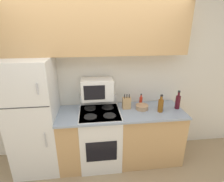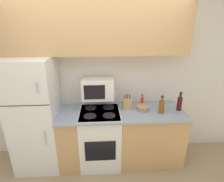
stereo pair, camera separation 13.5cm
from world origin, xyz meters
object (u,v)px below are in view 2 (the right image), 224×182
at_px(bowl, 143,108).
at_px(bottle_whiskey, 161,106).
at_px(microwave, 98,89).
at_px(knife_block, 127,103).
at_px(refrigerator, 36,116).
at_px(stove, 100,136).
at_px(bottle_wine_red, 180,103).
at_px(bottle_hot_sauce, 142,101).
at_px(bottle_soy_sauce, 163,107).

xyz_separation_m(bowl, bottle_whiskey, (0.26, -0.12, 0.07)).
xyz_separation_m(microwave, knife_block, (0.46, -0.06, -0.24)).
bearing_deg(bowl, refrigerator, -179.30).
bearing_deg(stove, knife_block, 11.59).
xyz_separation_m(refrigerator, knife_block, (1.40, 0.08, 0.13)).
distance_m(refrigerator, bowl, 1.64).
height_order(microwave, bottle_wine_red, microwave).
relative_size(microwave, bottle_hot_sauce, 2.41).
height_order(stove, bottle_hot_sauce, bottle_hot_sauce).
height_order(refrigerator, stove, refrigerator).
relative_size(refrigerator, knife_block, 7.20).
bearing_deg(stove, bottle_hot_sauce, 14.99).
relative_size(bowl, bottle_wine_red, 0.68).
bearing_deg(knife_block, refrigerator, -176.82).
bearing_deg(bowl, bottle_whiskey, -24.32).
relative_size(refrigerator, microwave, 3.65).
relative_size(bottle_whiskey, bottle_soy_sauce, 1.56).
height_order(knife_block, bottle_whiskey, bottle_whiskey).
relative_size(refrigerator, bowl, 8.63).
xyz_separation_m(bottle_wine_red, bottle_soy_sauce, (-0.27, -0.01, -0.05)).
xyz_separation_m(refrigerator, bottle_whiskey, (1.90, -0.10, 0.14)).
bearing_deg(knife_block, microwave, 172.59).
relative_size(microwave, bottle_whiskey, 1.72).
bearing_deg(bottle_soy_sauce, bottle_hot_sauce, 144.69).
distance_m(microwave, bottle_hot_sauce, 0.76).
distance_m(refrigerator, bottle_whiskey, 1.91).
height_order(refrigerator, bottle_whiskey, refrigerator).
xyz_separation_m(bottle_hot_sauce, bottle_whiskey, (0.23, -0.27, 0.03)).
xyz_separation_m(bottle_hot_sauce, bottle_wine_red, (0.55, -0.19, 0.04)).
xyz_separation_m(stove, bottle_wine_red, (1.24, -0.00, 0.56)).
height_order(bottle_hot_sauce, bottle_soy_sauce, bottle_hot_sauce).
bearing_deg(microwave, bottle_wine_red, -6.84).
bearing_deg(bottle_hot_sauce, bowl, -98.52).
relative_size(refrigerator, bottle_hot_sauce, 8.79).
height_order(stove, bottle_whiskey, bottle_whiskey).
bearing_deg(bottle_whiskey, bowl, 155.68).
height_order(knife_block, bottle_wine_red, bottle_wine_red).
bearing_deg(bottle_whiskey, bottle_soy_sauce, 56.83).
bearing_deg(bottle_soy_sauce, microwave, 170.87).
xyz_separation_m(stove, bowl, (0.67, 0.03, 0.48)).
height_order(refrigerator, bottle_hot_sauce, refrigerator).
bearing_deg(bottle_soy_sauce, bottle_wine_red, 1.84).
bearing_deg(refrigerator, stove, -0.68).
distance_m(stove, bottle_soy_sauce, 1.10).
distance_m(bottle_hot_sauce, bottle_wine_red, 0.58).
bearing_deg(microwave, stove, -82.34).
xyz_separation_m(bowl, bottle_wine_red, (0.57, -0.03, 0.08)).
distance_m(bottle_whiskey, bottle_soy_sauce, 0.10).
bearing_deg(bottle_wine_red, bottle_whiskey, -165.51).
height_order(refrigerator, knife_block, refrigerator).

